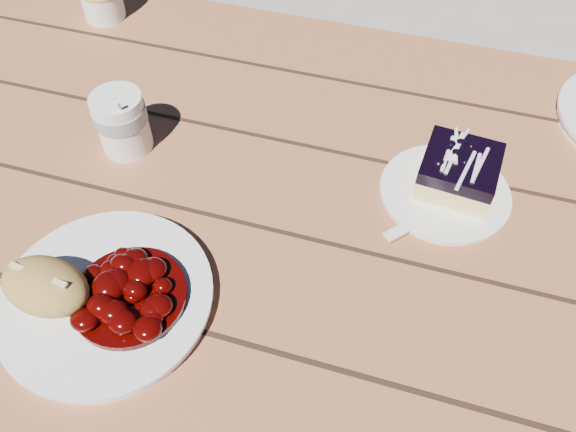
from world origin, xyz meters
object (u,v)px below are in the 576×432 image
(dessert_plate, at_px, (444,193))
(blueberry_cake, at_px, (459,171))
(bread_roll, at_px, (45,286))
(main_plate, at_px, (107,299))
(picnic_table, at_px, (298,254))
(coffee_cup, at_px, (122,123))

(dessert_plate, height_order, blueberry_cake, blueberry_cake)
(dessert_plate, bearing_deg, blueberry_cake, 56.31)
(bread_roll, xyz_separation_m, dessert_plate, (0.41, 0.30, -0.04))
(main_plate, xyz_separation_m, blueberry_cake, (0.37, 0.29, 0.03))
(bread_roll, distance_m, dessert_plate, 0.51)
(picnic_table, height_order, blueberry_cake, blueberry_cake)
(picnic_table, xyz_separation_m, dessert_plate, (0.19, 0.04, 0.17))
(picnic_table, xyz_separation_m, blueberry_cake, (0.20, 0.06, 0.20))
(picnic_table, relative_size, blueberry_cake, 19.16)
(picnic_table, xyz_separation_m, main_plate, (-0.17, -0.24, 0.17))
(coffee_cup, bearing_deg, blueberry_cake, 6.10)
(bread_roll, bearing_deg, main_plate, 19.98)
(picnic_table, height_order, bread_roll, bread_roll)
(bread_roll, relative_size, blueberry_cake, 1.00)
(bread_roll, distance_m, blueberry_cake, 0.53)
(picnic_table, distance_m, main_plate, 0.34)
(bread_roll, relative_size, dessert_plate, 0.62)
(picnic_table, height_order, dessert_plate, dessert_plate)
(main_plate, bearing_deg, coffee_cup, 111.22)
(blueberry_cake, bearing_deg, picnic_table, -158.81)
(picnic_table, xyz_separation_m, coffee_cup, (-0.26, 0.01, 0.21))
(dessert_plate, xyz_separation_m, blueberry_cake, (0.01, 0.02, 0.03))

